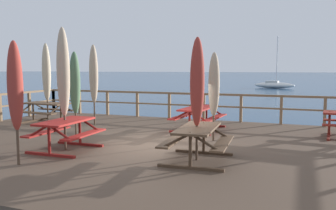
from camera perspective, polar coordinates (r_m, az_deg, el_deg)
name	(u,v)px	position (r m, az deg, el deg)	size (l,w,h in m)	color
ground_plane	(159,175)	(9.87, -1.56, -11.33)	(600.00, 600.00, 0.00)	navy
wooden_deck	(159,159)	(9.74, -1.56, -8.87)	(15.05, 9.76, 0.88)	brown
railing_waterside_far	(204,102)	(13.97, 5.90, 0.50)	(14.85, 0.10, 1.09)	brown
picnic_table_mid_right	(65,129)	(9.15, -16.46, -3.76)	(1.44, 1.65, 0.78)	maroon
picnic_table_back_left	(198,137)	(7.80, 4.88, -5.16)	(1.51, 1.83, 0.78)	brown
picnic_table_front_left	(199,113)	(11.77, 5.03, -1.35)	(1.53, 2.13, 0.78)	maroon
picnic_table_mid_centre	(47,108)	(14.07, -19.24, -0.50)	(1.84, 1.52, 0.78)	brown
patio_umbrella_tall_front	(63,73)	(9.08, -16.77, 5.11)	(0.32, 0.32, 3.08)	#4C3828
patio_umbrella_tall_mid_left	(197,83)	(7.72, 4.80, 3.66)	(0.32, 0.32, 2.75)	#4C3828
patio_umbrella_short_front	(214,85)	(9.91, 7.53, 3.29)	(0.32, 0.32, 2.52)	#4C3828
patio_umbrella_tall_mid_right	(75,83)	(10.67, -15.00, 3.46)	(0.32, 0.32, 2.56)	#4C3828
patio_umbrella_tall_back_left	(46,72)	(13.97, -19.28, 5.06)	(0.32, 0.32, 3.02)	#4C3828
patio_umbrella_short_back	(15,86)	(8.00, -23.73, 2.79)	(0.32, 0.32, 2.65)	#4C3828
patio_umbrella_short_mid	(94,74)	(12.89, -12.07, 4.95)	(0.32, 0.32, 2.92)	#4C3828
sailboat_distant	(274,85)	(55.12, 16.97, 3.18)	(6.21, 2.76, 7.72)	white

